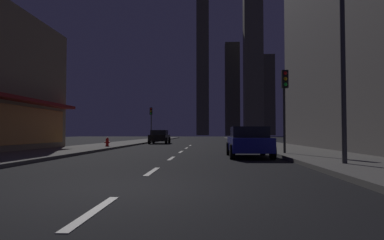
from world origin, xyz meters
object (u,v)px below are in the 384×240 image
Objects in this scene: car_parked_near at (249,142)px; traffic_light_far_left at (151,117)px; car_parked_far at (160,137)px; fire_hydrant_far_left at (107,142)px; street_lamp_right at (318,17)px; traffic_light_near_right at (285,92)px.

traffic_light_far_left is at bearing 109.45° from car_parked_near.
car_parked_near and car_parked_far have the same top height.
traffic_light_far_left is at bearing 88.65° from fire_hydrant_far_left.
car_parked_near is 0.64× the size of street_lamp_right.
traffic_light_near_right is at bearing 23.84° from car_parked_near.
traffic_light_near_right is (11.40, -7.94, 2.74)m from fire_hydrant_far_left.
fire_hydrant_far_left is 17.22m from traffic_light_far_left.
street_lamp_right is (-0.12, -5.66, 1.87)m from traffic_light_near_right.
traffic_light_far_left is (-9.10, 25.77, 2.45)m from car_parked_near.
traffic_light_near_right is (1.90, 0.84, 2.45)m from car_parked_near.
traffic_light_far_left is at bearing 109.58° from street_lamp_right.
car_parked_near is at bearing -42.75° from fire_hydrant_far_left.
car_parked_near is at bearing -70.55° from traffic_light_far_left.
traffic_light_near_right and traffic_light_far_left have the same top height.
traffic_light_far_left is (-11.00, 24.93, 0.00)m from traffic_light_near_right.
car_parked_far is 26.82m from street_lamp_right.
street_lamp_right is at bearing -70.42° from traffic_light_far_left.
fire_hydrant_far_left is 0.16× the size of traffic_light_near_right.
car_parked_far is at bearing 78.49° from fire_hydrant_far_left.
street_lamp_right is (8.98, -24.90, 4.33)m from car_parked_far.
traffic_light_far_left is at bearing 113.81° from traffic_light_near_right.
traffic_light_near_right is at bearing -34.86° from fire_hydrant_far_left.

